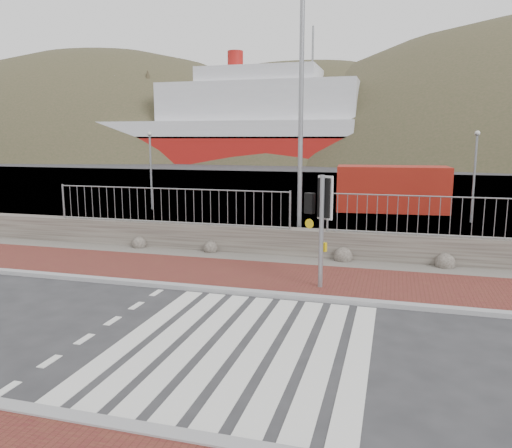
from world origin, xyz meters
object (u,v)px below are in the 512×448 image
(streetlight, at_px, (305,103))
(ferry, at_px, (220,128))
(shipping_container, at_px, (392,189))
(traffic_signal_far, at_px, (320,207))

(streetlight, bearing_deg, ferry, 123.49)
(ferry, height_order, streetlight, ferry)
(streetlight, xyz_separation_m, shipping_container, (2.77, 10.64, -3.75))
(traffic_signal_far, distance_m, shipping_container, 14.94)
(ferry, height_order, shipping_container, ferry)
(shipping_container, bearing_deg, streetlight, -108.83)
(ferry, bearing_deg, shipping_container, -61.15)
(ferry, relative_size, traffic_signal_far, 17.21)
(ferry, bearing_deg, streetlight, -67.88)
(streetlight, bearing_deg, shipping_container, 86.78)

